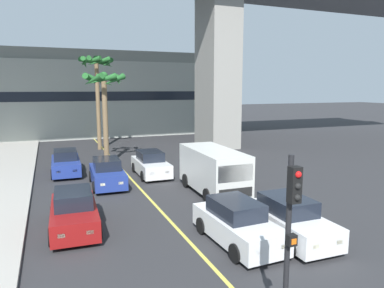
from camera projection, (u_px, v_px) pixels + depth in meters
lane_stripe_center at (132, 179)px, 22.02m from camera, size 0.14×56.00×0.01m
pier_building_backdrop at (88, 95)px, 42.22m from camera, size 36.35×8.04×9.65m
car_queue_front at (66, 163)px, 23.30m from camera, size 1.90×4.13×1.56m
car_queue_second at (289, 220)px, 13.31m from camera, size 1.89×4.13×1.56m
car_queue_third at (237, 224)px, 12.92m from camera, size 1.96×4.16×1.56m
car_queue_fourth at (74, 212)px, 14.13m from camera, size 1.96×4.16×1.56m
car_queue_fifth at (107, 173)px, 20.52m from camera, size 1.95×4.16×1.56m
car_queue_sixth at (151, 164)px, 22.92m from camera, size 1.88×4.12×1.56m
delivery_van at (213, 169)px, 18.96m from camera, size 2.25×5.29×2.36m
traffic_light_median_near at (291, 225)px, 7.52m from camera, size 0.24×0.37×4.20m
palm_tree_near_median at (96, 72)px, 31.63m from camera, size 3.13×3.16×8.36m
palm_tree_mid_median at (104, 90)px, 25.36m from camera, size 3.05×3.09×6.68m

